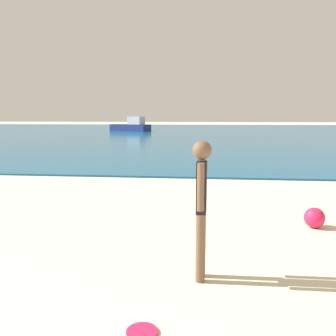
% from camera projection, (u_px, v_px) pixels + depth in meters
% --- Properties ---
extents(water, '(160.00, 60.00, 0.06)m').
position_uv_depth(water, '(196.00, 132.00, 40.18)').
color(water, '#14567F').
rests_on(water, ground).
extents(person_standing, '(0.21, 0.37, 1.61)m').
position_uv_depth(person_standing, '(201.00, 202.00, 4.00)').
color(person_standing, brown).
rests_on(person_standing, ground).
extents(frisbee, '(0.28, 0.28, 0.03)m').
position_uv_depth(frisbee, '(142.00, 332.00, 3.09)').
color(frisbee, '#E51E4C').
rests_on(frisbee, ground).
extents(boat_far, '(5.08, 3.54, 1.66)m').
position_uv_depth(boat_far, '(131.00, 126.00, 41.05)').
color(boat_far, navy).
rests_on(boat_far, water).
extents(beach_ball, '(0.34, 0.34, 0.34)m').
position_uv_depth(beach_ball, '(314.00, 218.00, 5.98)').
color(beach_ball, '#E51E4C').
rests_on(beach_ball, ground).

